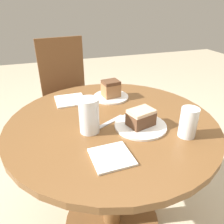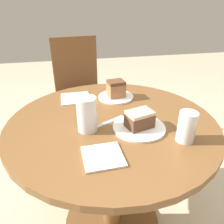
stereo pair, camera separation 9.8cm
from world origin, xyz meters
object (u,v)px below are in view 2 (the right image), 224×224
cake_slice_near (140,119)px  cake_slice_far (116,89)px  plate_near (139,127)px  plate_far (116,97)px  chair (80,94)px  glass_lemonade (87,116)px  glass_water (186,129)px

cake_slice_near → cake_slice_far: (-0.03, 0.34, 0.01)m
plate_near → plate_far: (-0.03, 0.34, 0.00)m
cake_slice_far → plate_near: bearing=-85.7°
cake_slice_near → cake_slice_far: cake_slice_far is taller
chair → glass_lemonade: chair is taller
chair → plate_far: size_ratio=4.80×
cake_slice_far → glass_water: (0.17, -0.46, -0.00)m
chair → glass_water: chair is taller
chair → cake_slice_near: chair is taller
glass_lemonade → cake_slice_far: bearing=57.6°
plate_far → cake_slice_far: size_ratio=1.99×
plate_near → cake_slice_near: 0.04m
plate_far → cake_slice_near: (0.03, -0.34, 0.04)m
chair → cake_slice_near: bearing=-86.4°
glass_lemonade → plate_near: bearing=-9.2°
chair → glass_lemonade: (-0.03, -0.96, 0.30)m
plate_near → cake_slice_far: bearing=94.3°
cake_slice_near → plate_near: bearing=0.0°
cake_slice_far → glass_water: size_ratio=0.79×
cake_slice_near → glass_water: (0.15, -0.12, 0.01)m
plate_near → glass_lemonade: bearing=170.8°
chair → plate_far: (0.16, -0.66, 0.24)m
glass_lemonade → glass_water: 0.40m
cake_slice_near → glass_water: glass_water is taller
chair → cake_slice_far: chair is taller
chair → plate_near: size_ratio=4.16×
plate_far → glass_water: 0.49m
cake_slice_near → glass_lemonade: bearing=170.8°
chair → plate_far: chair is taller
cake_slice_far → glass_water: 0.49m
plate_near → glass_water: (0.15, -0.12, 0.05)m
chair → plate_near: chair is taller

